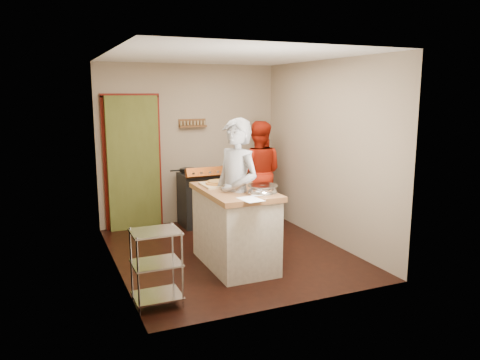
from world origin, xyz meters
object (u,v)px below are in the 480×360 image
at_px(stove, 199,198).
at_px(wire_shelving, 156,264).
at_px(island, 235,226).
at_px(person_red, 258,173).
at_px(person_stripe, 236,195).

distance_m(stove, wire_shelving, 2.94).
distance_m(wire_shelving, island, 1.38).
bearing_deg(stove, wire_shelving, -116.85).
height_order(wire_shelving, person_red, person_red).
bearing_deg(person_stripe, wire_shelving, -81.09).
bearing_deg(person_red, wire_shelving, 75.27).
relative_size(stove, island, 0.72).
bearing_deg(person_red, stove, 15.58).
relative_size(island, person_stripe, 0.76).
relative_size(stove, person_red, 0.59).
bearing_deg(stove, island, -94.82).
distance_m(island, person_stripe, 0.42).
relative_size(wire_shelving, person_stripe, 0.43).
relative_size(stove, person_stripe, 0.54).
bearing_deg(person_stripe, island, 147.22).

